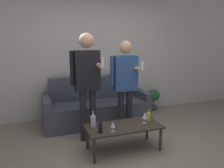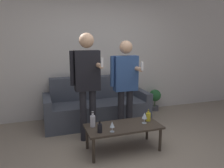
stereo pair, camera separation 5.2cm
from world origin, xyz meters
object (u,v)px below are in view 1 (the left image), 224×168
object	(u,v)px
coffee_table	(124,128)
bottle_orange	(100,128)
couch	(96,106)
person_standing_right	(125,80)
person_standing_left	(87,78)

from	to	relation	value
coffee_table	bottle_orange	world-z (taller)	bottle_orange
couch	person_standing_right	size ratio (longest dim) A/B	1.26
bottle_orange	couch	bearing A→B (deg)	77.42
coffee_table	couch	bearing A→B (deg)	93.88
person_standing_right	bottle_orange	bearing A→B (deg)	-133.80
person_standing_left	bottle_orange	bearing A→B (deg)	-87.58
person_standing_left	person_standing_right	distance (m)	0.68
person_standing_left	couch	bearing A→B (deg)	66.00
coffee_table	bottle_orange	bearing A→B (deg)	-162.26
couch	person_standing_right	xyz separation A→B (m)	(0.33, -0.73, 0.65)
couch	bottle_orange	distance (m)	1.45
couch	bottle_orange	bearing A→B (deg)	-102.58
coffee_table	bottle_orange	xyz separation A→B (m)	(-0.40, -0.13, 0.11)
couch	coffee_table	size ratio (longest dim) A/B	1.83
couch	bottle_orange	xyz separation A→B (m)	(-0.31, -1.41, 0.14)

